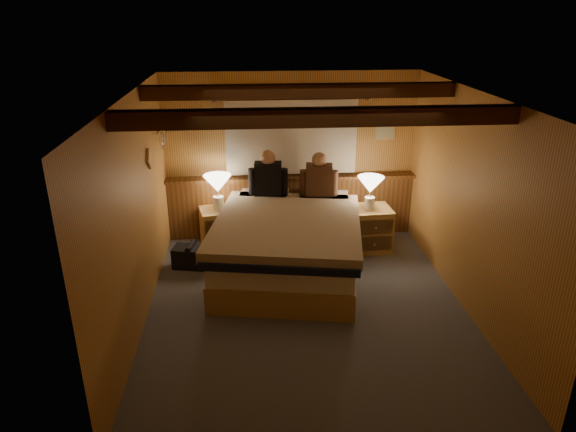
{
  "coord_description": "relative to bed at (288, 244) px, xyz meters",
  "views": [
    {
      "loc": [
        -0.62,
        -5.04,
        3.21
      ],
      "look_at": [
        -0.18,
        0.4,
        0.97
      ],
      "focal_mm": 32.0,
      "sensor_mm": 36.0,
      "label": 1
    }
  ],
  "objects": [
    {
      "name": "ceiling",
      "position": [
        0.14,
        -0.85,
        2.0
      ],
      "size": [
        4.2,
        4.2,
        0.0
      ],
      "primitive_type": "plane",
      "rotation": [
        3.14,
        0.0,
        0.0
      ],
      "color": "#B47843",
      "rests_on": "wall_back"
    },
    {
      "name": "person_right",
      "position": [
        0.49,
        0.77,
        0.62
      ],
      "size": [
        0.52,
        0.25,
        0.64
      ],
      "rotation": [
        0.0,
        0.0,
        -0.14
      ],
      "color": "#4D301E",
      "rests_on": "bed"
    },
    {
      "name": "wall_right",
      "position": [
        1.94,
        -0.85,
        0.8
      ],
      "size": [
        0.0,
        4.2,
        4.2
      ],
      "primitive_type": "plane",
      "rotation": [
        1.57,
        0.0,
        -1.57
      ],
      "color": "gold",
      "rests_on": "floor"
    },
    {
      "name": "lamp_right",
      "position": [
        1.17,
        0.58,
        0.54
      ],
      "size": [
        0.36,
        0.36,
        0.47
      ],
      "color": "silver",
      "rests_on": "nightstand_right"
    },
    {
      "name": "wall_left",
      "position": [
        -1.66,
        -0.85,
        0.8
      ],
      "size": [
        0.0,
        4.2,
        4.2
      ],
      "primitive_type": "plane",
      "rotation": [
        1.57,
        0.0,
        1.57
      ],
      "color": "gold",
      "rests_on": "floor"
    },
    {
      "name": "floor",
      "position": [
        0.14,
        -0.85,
        -0.4
      ],
      "size": [
        4.2,
        4.2,
        0.0
      ],
      "primitive_type": "plane",
      "color": "#4E535D",
      "rests_on": "ground"
    },
    {
      "name": "nightstand_right",
      "position": [
        1.21,
        0.62,
        -0.1
      ],
      "size": [
        0.58,
        0.53,
        0.61
      ],
      "rotation": [
        0.0,
        0.0,
        0.05
      ],
      "color": "tan",
      "rests_on": "floor"
    },
    {
      "name": "duffel_bag",
      "position": [
        -1.26,
        0.27,
        -0.26
      ],
      "size": [
        0.51,
        0.37,
        0.33
      ],
      "rotation": [
        0.0,
        0.0,
        -0.21
      ],
      "color": "black",
      "rests_on": "floor"
    },
    {
      "name": "framed_print",
      "position": [
        1.49,
        1.23,
        1.15
      ],
      "size": [
        0.3,
        0.04,
        0.25
      ],
      "color": "tan",
      "rests_on": "wall_back"
    },
    {
      "name": "wall_front",
      "position": [
        0.14,
        -2.95,
        0.8
      ],
      "size": [
        3.6,
        0.0,
        3.6
      ],
      "primitive_type": "plane",
      "rotation": [
        -1.57,
        0.0,
        0.0
      ],
      "color": "gold",
      "rests_on": "floor"
    },
    {
      "name": "person_left",
      "position": [
        -0.21,
        0.86,
        0.63
      ],
      "size": [
        0.54,
        0.24,
        0.66
      ],
      "rotation": [
        0.0,
        0.0,
        -0.08
      ],
      "color": "black",
      "rests_on": "bed"
    },
    {
      "name": "wainscot",
      "position": [
        0.14,
        1.19,
        0.08
      ],
      "size": [
        3.6,
        0.23,
        0.94
      ],
      "color": "brown",
      "rests_on": "wall_back"
    },
    {
      "name": "lamp_left",
      "position": [
        -0.91,
        0.9,
        0.5
      ],
      "size": [
        0.39,
        0.39,
        0.5
      ],
      "color": "silver",
      "rests_on": "nightstand_left"
    },
    {
      "name": "bed",
      "position": [
        0.0,
        0.0,
        0.0
      ],
      "size": [
        2.09,
        2.54,
        0.78
      ],
      "rotation": [
        0.0,
        0.0,
        -0.17
      ],
      "color": "tan",
      "rests_on": "floor"
    },
    {
      "name": "wall_back",
      "position": [
        0.14,
        1.25,
        0.8
      ],
      "size": [
        3.6,
        0.0,
        3.6
      ],
      "primitive_type": "plane",
      "rotation": [
        1.57,
        0.0,
        0.0
      ],
      "color": "gold",
      "rests_on": "floor"
    },
    {
      "name": "nightstand_left",
      "position": [
        -0.92,
        0.9,
        -0.13
      ],
      "size": [
        0.59,
        0.55,
        0.55
      ],
      "rotation": [
        0.0,
        0.0,
        0.21
      ],
      "color": "tan",
      "rests_on": "floor"
    },
    {
      "name": "curtain_window",
      "position": [
        0.14,
        1.18,
        1.12
      ],
      "size": [
        2.18,
        0.09,
        1.11
      ],
      "color": "#432210",
      "rests_on": "wall_back"
    },
    {
      "name": "coat_rail",
      "position": [
        -1.58,
        0.73,
        1.26
      ],
      "size": [
        0.05,
        0.55,
        0.24
      ],
      "color": "silver",
      "rests_on": "wall_left"
    },
    {
      "name": "ceiling_beams",
      "position": [
        0.14,
        -0.7,
        1.91
      ],
      "size": [
        3.6,
        1.65,
        0.16
      ],
      "color": "#432210",
      "rests_on": "ceiling"
    }
  ]
}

